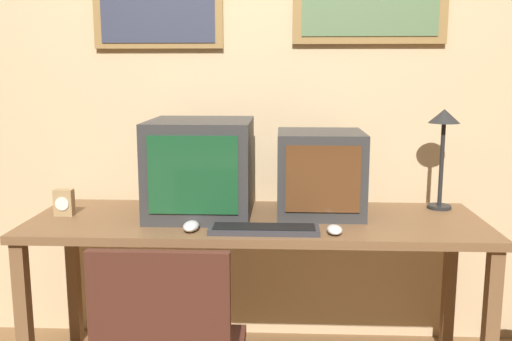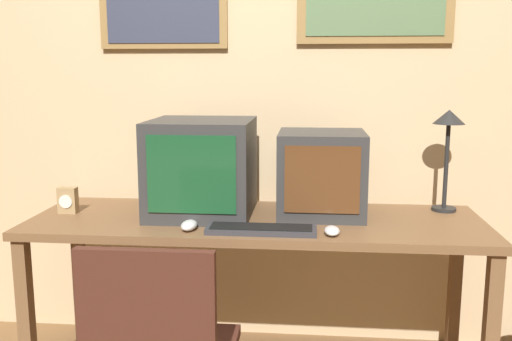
{
  "view_description": "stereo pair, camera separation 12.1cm",
  "coord_description": "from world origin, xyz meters",
  "px_view_note": "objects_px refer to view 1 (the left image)",
  "views": [
    {
      "loc": [
        0.11,
        -1.68,
        1.41
      ],
      "look_at": [
        0.0,
        0.78,
        0.97
      ],
      "focal_mm": 40.0,
      "sensor_mm": 36.0,
      "label": 1
    },
    {
      "loc": [
        0.23,
        -1.67,
        1.41
      ],
      "look_at": [
        0.0,
        0.78,
        0.97
      ],
      "focal_mm": 40.0,
      "sensor_mm": 36.0,
      "label": 2
    }
  ],
  "objects_px": {
    "monitor_left": "(201,168)",
    "mouse_far_corner": "(191,226)",
    "desk_lamp": "(443,131)",
    "keyboard_main": "(264,229)",
    "monitor_right": "(320,173)",
    "desk_clock": "(64,203)",
    "mouse_near_keyboard": "(335,230)"
  },
  "relations": [
    {
      "from": "monitor_left",
      "to": "mouse_far_corner",
      "type": "height_order",
      "value": "monitor_left"
    },
    {
      "from": "mouse_far_corner",
      "to": "desk_lamp",
      "type": "relative_size",
      "value": 0.25
    },
    {
      "from": "monitor_left",
      "to": "mouse_far_corner",
      "type": "distance_m",
      "value": 0.34
    },
    {
      "from": "keyboard_main",
      "to": "desk_lamp",
      "type": "distance_m",
      "value": 1.0
    },
    {
      "from": "desk_lamp",
      "to": "mouse_far_corner",
      "type": "bearing_deg",
      "value": -158.91
    },
    {
      "from": "monitor_right",
      "to": "keyboard_main",
      "type": "xyz_separation_m",
      "value": [
        -0.25,
        -0.33,
        -0.18
      ]
    },
    {
      "from": "keyboard_main",
      "to": "desk_lamp",
      "type": "relative_size",
      "value": 0.95
    },
    {
      "from": "keyboard_main",
      "to": "mouse_far_corner",
      "type": "relative_size",
      "value": 3.75
    },
    {
      "from": "monitor_left",
      "to": "desk_clock",
      "type": "xyz_separation_m",
      "value": [
        -0.62,
        -0.06,
        -0.16
      ]
    },
    {
      "from": "monitor_right",
      "to": "desk_clock",
      "type": "xyz_separation_m",
      "value": [
        -1.16,
        -0.1,
        -0.13
      ]
    },
    {
      "from": "mouse_near_keyboard",
      "to": "monitor_right",
      "type": "bearing_deg",
      "value": 96.83
    },
    {
      "from": "monitor_left",
      "to": "desk_clock",
      "type": "relative_size",
      "value": 3.96
    },
    {
      "from": "monitor_left",
      "to": "keyboard_main",
      "type": "height_order",
      "value": "monitor_left"
    },
    {
      "from": "mouse_far_corner",
      "to": "desk_lamp",
      "type": "height_order",
      "value": "desk_lamp"
    },
    {
      "from": "monitor_left",
      "to": "desk_clock",
      "type": "bearing_deg",
      "value": -174.74
    },
    {
      "from": "keyboard_main",
      "to": "mouse_far_corner",
      "type": "distance_m",
      "value": 0.3
    },
    {
      "from": "monitor_left",
      "to": "mouse_far_corner",
      "type": "xyz_separation_m",
      "value": [
        -0.0,
        -0.28,
        -0.2
      ]
    },
    {
      "from": "keyboard_main",
      "to": "monitor_right",
      "type": "bearing_deg",
      "value": 53.38
    },
    {
      "from": "desk_clock",
      "to": "desk_lamp",
      "type": "height_order",
      "value": "desk_lamp"
    },
    {
      "from": "monitor_left",
      "to": "desk_clock",
      "type": "distance_m",
      "value": 0.64
    },
    {
      "from": "desk_clock",
      "to": "monitor_left",
      "type": "bearing_deg",
      "value": 5.26
    },
    {
      "from": "desk_clock",
      "to": "desk_lamp",
      "type": "distance_m",
      "value": 1.78
    },
    {
      "from": "monitor_left",
      "to": "desk_lamp",
      "type": "relative_size",
      "value": 1.01
    },
    {
      "from": "monitor_left",
      "to": "monitor_right",
      "type": "bearing_deg",
      "value": 4.56
    },
    {
      "from": "monitor_right",
      "to": "keyboard_main",
      "type": "bearing_deg",
      "value": -126.62
    },
    {
      "from": "keyboard_main",
      "to": "desk_clock",
      "type": "relative_size",
      "value": 3.72
    },
    {
      "from": "mouse_far_corner",
      "to": "monitor_right",
      "type": "bearing_deg",
      "value": 30.33
    },
    {
      "from": "monitor_right",
      "to": "mouse_far_corner",
      "type": "height_order",
      "value": "monitor_right"
    },
    {
      "from": "keyboard_main",
      "to": "mouse_near_keyboard",
      "type": "height_order",
      "value": "mouse_near_keyboard"
    },
    {
      "from": "mouse_near_keyboard",
      "to": "mouse_far_corner",
      "type": "distance_m",
      "value": 0.59
    },
    {
      "from": "mouse_near_keyboard",
      "to": "desk_clock",
      "type": "bearing_deg",
      "value": 168.9
    },
    {
      "from": "mouse_near_keyboard",
      "to": "desk_clock",
      "type": "height_order",
      "value": "desk_clock"
    }
  ]
}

